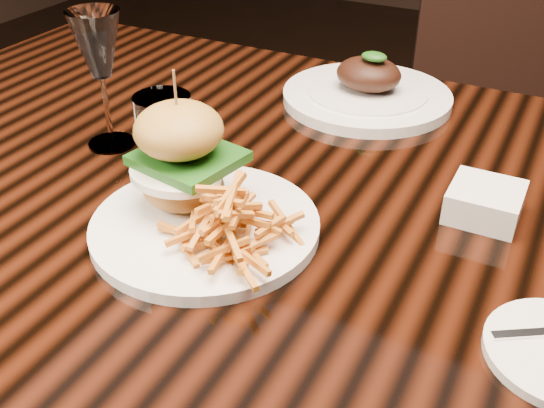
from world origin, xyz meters
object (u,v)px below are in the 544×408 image
at_px(dining_table, 323,239).
at_px(wine_glass, 98,49).
at_px(burger_plate, 201,195).
at_px(chair_far, 507,107).
at_px(far_dish, 367,92).

height_order(dining_table, wine_glass, wine_glass).
height_order(burger_plate, chair_far, chair_far).
bearing_deg(wine_glass, dining_table, 3.67).
relative_size(wine_glass, chair_far, 0.21).
relative_size(burger_plate, far_dish, 0.96).
distance_m(dining_table, far_dish, 0.31).
distance_m(dining_table, burger_plate, 0.21).
relative_size(dining_table, wine_glass, 8.13).
bearing_deg(burger_plate, dining_table, 80.42).
relative_size(far_dish, chair_far, 0.29).
height_order(burger_plate, far_dish, burger_plate).
xyz_separation_m(dining_table, wine_glass, (-0.33, -0.02, 0.22)).
xyz_separation_m(far_dish, chair_far, (0.17, 0.59, -0.23)).
relative_size(dining_table, chair_far, 1.68).
xyz_separation_m(burger_plate, far_dish, (0.04, 0.44, -0.03)).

